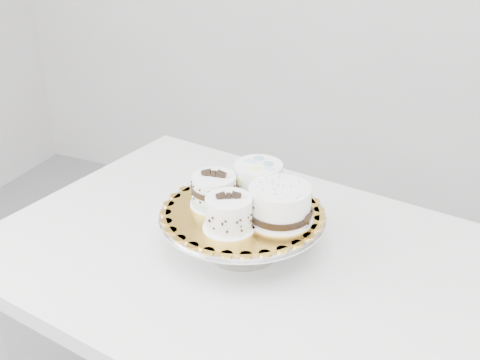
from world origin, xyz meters
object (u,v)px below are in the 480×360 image
at_px(cake_stand, 243,225).
at_px(cake_dots, 258,180).
at_px(cake_swirl, 229,214).
at_px(table, 261,289).
at_px(cake_board, 243,211).
at_px(cake_banded, 214,191).
at_px(cake_ribbon, 280,205).

bearing_deg(cake_stand, cake_dots, 85.76).
xyz_separation_m(cake_stand, cake_swirl, (0.00, -0.07, 0.07)).
height_order(table, cake_swirl, cake_swirl).
relative_size(cake_board, cake_banded, 3.09).
distance_m(table, cake_board, 0.18).
bearing_deg(cake_ribbon, cake_dots, 130.25).
distance_m(cake_dots, cake_ribbon, 0.10).
relative_size(cake_stand, cake_board, 1.09).
relative_size(cake_swirl, cake_dots, 0.92).
bearing_deg(cake_banded, table, -11.73).
bearing_deg(cake_dots, cake_banded, -156.82).
xyz_separation_m(cake_swirl, cake_banded, (-0.07, 0.07, -0.00)).
bearing_deg(table, cake_dots, 127.05).
relative_size(cake_board, cake_swirl, 2.57).
distance_m(cake_board, cake_ribbon, 0.09).
bearing_deg(cake_banded, cake_stand, -8.13).
bearing_deg(cake_ribbon, cake_swirl, -144.30).
height_order(cake_swirl, cake_dots, cake_swirl).
height_order(table, cake_banded, cake_banded).
relative_size(table, cake_board, 4.03).
xyz_separation_m(cake_stand, cake_board, (-0.00, 0.00, 0.03)).
xyz_separation_m(cake_stand, cake_banded, (-0.06, -0.00, 0.06)).
xyz_separation_m(cake_board, cake_ribbon, (0.08, 0.00, 0.03)).
height_order(cake_banded, cake_ribbon, cake_banded).
relative_size(cake_banded, cake_ribbon, 0.71).
xyz_separation_m(cake_swirl, cake_dots, (0.00, 0.14, 0.01)).
relative_size(cake_stand, cake_ribbon, 2.39).
distance_m(cake_stand, cake_dots, 0.10).
xyz_separation_m(cake_board, cake_dots, (0.01, 0.07, 0.04)).
bearing_deg(cake_swirl, cake_dots, 60.46).
xyz_separation_m(table, cake_ribbon, (0.04, 0.01, 0.21)).
relative_size(cake_board, cake_dots, 2.36).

